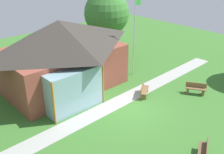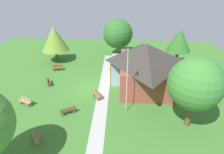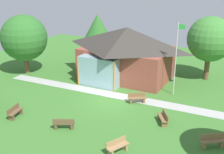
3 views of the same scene
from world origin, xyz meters
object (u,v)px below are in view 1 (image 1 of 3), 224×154
object	(u,v)px
bench_rear_near_path	(144,91)
bench_front_center	(203,152)
bench_mid_right	(196,89)
tree_behind_pavilion_right	(107,14)
flagpole	(135,35)
pavilion	(61,54)

from	to	relation	value
bench_rear_near_path	bench_front_center	bearing A→B (deg)	33.16
bench_mid_right	tree_behind_pavilion_right	xyz separation A→B (m)	(0.89, 11.05, 3.76)
bench_rear_near_path	tree_behind_pavilion_right	size ratio (longest dim) A/B	0.23
flagpole	bench_rear_near_path	xyz separation A→B (m)	(-2.19, -3.16, -3.11)
pavilion	bench_mid_right	size ratio (longest dim) A/B	6.41
pavilion	flagpole	distance (m)	6.16
bench_rear_near_path	tree_behind_pavilion_right	xyz separation A→B (m)	(3.96, 8.62, 3.76)
pavilion	flagpole	bearing A→B (deg)	-19.91
pavilion	bench_front_center	distance (m)	11.94
bench_rear_near_path	bench_mid_right	world-z (taller)	same
flagpole	bench_rear_near_path	bearing A→B (deg)	-124.73
bench_front_center	bench_mid_right	bearing A→B (deg)	7.70
pavilion	bench_mid_right	distance (m)	10.40
bench_rear_near_path	pavilion	bearing A→B (deg)	-89.60
tree_behind_pavilion_right	bench_front_center	bearing A→B (deg)	-114.01
flagpole	tree_behind_pavilion_right	size ratio (longest dim) A/B	1.00
flagpole	bench_front_center	world-z (taller)	flagpole
pavilion	flagpole	xyz separation A→B (m)	(5.75, -2.08, 0.78)
flagpole	tree_behind_pavilion_right	distance (m)	5.77
bench_front_center	pavilion	bearing A→B (deg)	67.06
pavilion	flagpole	world-z (taller)	flagpole
pavilion	bench_mid_right	xyz separation A→B (m)	(6.62, -7.67, -2.33)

